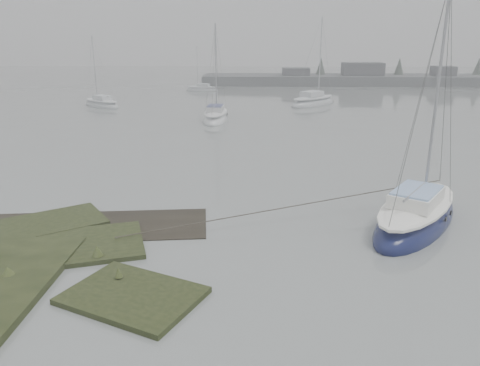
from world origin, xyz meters
name	(u,v)px	position (x,y,z in m)	size (l,w,h in m)	color
ground	(212,117)	(0.00, 30.00, 0.00)	(160.00, 160.00, 0.00)	slate
far_shoreline	(406,79)	(26.84, 61.90, 0.85)	(60.00, 8.00, 4.15)	#4C4F51
sailboat_main	(416,217)	(9.89, 5.05, 0.30)	(5.66, 6.85, 9.57)	#0D133D
sailboat_white	(216,117)	(0.45, 28.33, 0.27)	(2.15, 6.15, 8.61)	white
sailboat_far_a	(102,104)	(-12.03, 36.45, 0.24)	(5.27, 4.83, 7.61)	#AEB4B8
sailboat_far_b	(313,102)	(9.98, 38.28, 0.30)	(6.27, 6.49, 9.59)	#A3A8AC
sailboat_far_c	(202,89)	(-3.28, 51.89, 0.20)	(4.68, 2.38, 6.31)	#A2A6AC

